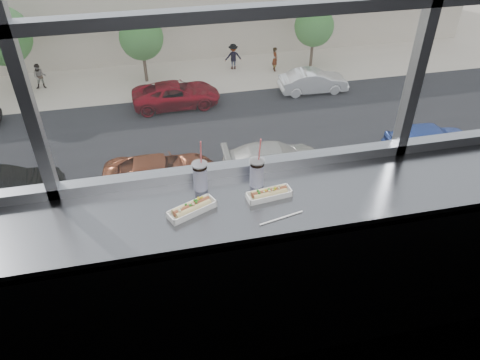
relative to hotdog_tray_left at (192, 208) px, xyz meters
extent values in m
plane|color=black|center=(0.30, 0.29, -0.58)|extent=(6.00, 0.00, 6.00)
cube|color=slate|center=(0.30, 0.02, -0.06)|extent=(6.00, 0.55, 0.06)
cube|color=slate|center=(0.30, -0.24, -0.58)|extent=(6.00, 0.04, 1.04)
cube|color=white|center=(0.00, 0.00, -0.02)|extent=(0.27, 0.18, 0.01)
cube|color=white|center=(0.00, 0.00, -0.01)|extent=(0.27, 0.18, 0.03)
cylinder|color=tan|center=(0.00, 0.00, 0.00)|extent=(0.20, 0.12, 0.04)
cylinder|color=brown|center=(0.00, 0.00, 0.01)|extent=(0.20, 0.11, 0.03)
cube|color=white|center=(0.42, 0.03, -0.02)|extent=(0.25, 0.11, 0.01)
cube|color=white|center=(0.42, 0.03, -0.01)|extent=(0.25, 0.11, 0.03)
cylinder|color=tan|center=(0.42, 0.03, 0.00)|extent=(0.19, 0.06, 0.04)
cylinder|color=brown|center=(0.42, 0.03, 0.01)|extent=(0.20, 0.05, 0.03)
cylinder|color=white|center=(0.07, 0.19, 0.05)|extent=(0.08, 0.08, 0.16)
cylinder|color=black|center=(0.07, 0.19, 0.12)|extent=(0.08, 0.08, 0.02)
cylinder|color=silver|center=(0.07, 0.19, 0.13)|extent=(0.09, 0.09, 0.01)
cylinder|color=#F45458|center=(0.09, 0.18, 0.21)|extent=(0.01, 0.04, 0.16)
cylinder|color=white|center=(0.38, 0.15, 0.05)|extent=(0.08, 0.08, 0.15)
cylinder|color=black|center=(0.38, 0.15, 0.12)|extent=(0.08, 0.08, 0.02)
cylinder|color=silver|center=(0.38, 0.15, 0.13)|extent=(0.08, 0.08, 0.01)
cylinder|color=#F45458|center=(0.39, 0.15, 0.20)|extent=(0.01, 0.04, 0.16)
cylinder|color=white|center=(0.43, -0.15, -0.02)|extent=(0.24, 0.06, 0.01)
ellipsoid|color=silver|center=(-0.09, -0.02, -0.01)|extent=(0.09, 0.06, 0.02)
plane|color=#BDAF9B|center=(0.30, 43.79, -12.13)|extent=(120.00, 120.00, 0.00)
cube|color=#BDAF9B|center=(0.30, 7.29, -12.11)|extent=(50.00, 14.00, 0.04)
cube|color=black|center=(0.30, 20.29, -12.10)|extent=(80.00, 10.00, 0.06)
cube|color=#BDAF9B|center=(0.30, 28.29, -12.11)|extent=(80.00, 6.00, 0.04)
imported|color=beige|center=(5.57, 16.29, -11.08)|extent=(2.64, 5.97, 1.97)
imported|color=brown|center=(0.08, 16.29, -11.07)|extent=(2.87, 6.12, 1.99)
imported|color=#81000B|center=(1.64, 24.29, -11.08)|extent=(2.54, 5.93, 1.97)
imported|color=white|center=(10.44, 24.29, -11.10)|extent=(2.60, 5.86, 1.93)
imported|color=#2847A4|center=(13.94, 16.29, -11.02)|extent=(2.90, 6.41, 2.10)
imported|color=black|center=(-6.94, 16.29, -10.91)|extent=(3.64, 7.22, 2.32)
imported|color=#66605B|center=(8.97, 28.12, -11.08)|extent=(0.67, 0.90, 2.02)
imported|color=#66605B|center=(6.18, 29.04, -11.00)|extent=(0.96, 0.72, 2.17)
imported|color=#66605B|center=(-6.75, 28.62, -11.08)|extent=(0.90, 0.67, 2.02)
cylinder|color=#47382B|center=(-8.19, 28.29, -10.79)|extent=(0.27, 0.27, 2.67)
sphere|color=#407F38|center=(-8.19, 28.29, -8.34)|extent=(3.56, 3.56, 3.56)
cylinder|color=#47382B|center=(0.02, 28.29, -11.06)|extent=(0.21, 0.21, 2.13)
sphere|color=#407F38|center=(0.02, 28.29, -9.11)|extent=(2.84, 2.84, 2.84)
cylinder|color=#47382B|center=(11.72, 28.29, -11.10)|extent=(0.20, 0.20, 2.04)
sphere|color=#407F38|center=(11.72, 28.29, -9.23)|extent=(2.73, 2.73, 2.73)
camera|label=1|loc=(-0.15, -1.83, 1.54)|focal=35.00mm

